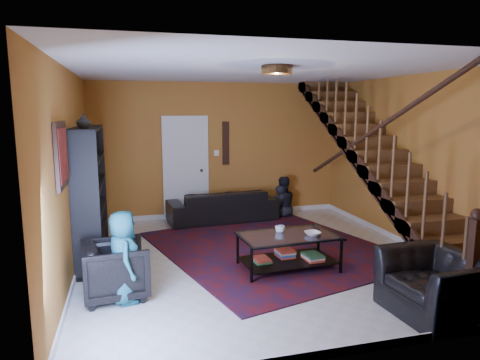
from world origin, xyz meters
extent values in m
plane|color=beige|center=(0.00, 0.00, 0.00)|extent=(5.50, 5.50, 0.00)
plane|color=#A17323|center=(0.00, 2.75, 1.40)|extent=(5.20, 0.00, 5.20)
plane|color=#A17323|center=(0.00, -2.75, 1.40)|extent=(5.20, 0.00, 5.20)
plane|color=#A17323|center=(-2.60, 0.00, 1.40)|extent=(0.00, 5.50, 5.50)
plane|color=#A17323|center=(2.60, 0.00, 1.40)|extent=(0.00, 5.50, 5.50)
plane|color=white|center=(0.00, 0.00, 2.80)|extent=(5.50, 5.50, 0.00)
cube|color=silver|center=(0.00, 2.74, 0.05)|extent=(5.20, 0.02, 0.10)
cube|color=silver|center=(-2.59, 0.00, 0.05)|extent=(0.02, 5.50, 0.10)
cube|color=#A17323|center=(2.12, 0.00, 1.32)|extent=(0.95, 4.92, 2.83)
cube|color=black|center=(1.67, 0.00, 1.40)|extent=(0.04, 5.02, 3.02)
cylinder|color=black|center=(1.70, 0.00, 1.85)|extent=(0.07, 4.20, 2.44)
cube|color=black|center=(1.70, -2.40, 0.55)|extent=(0.10, 0.10, 1.10)
cube|color=black|center=(-2.41, 0.60, 1.00)|extent=(0.35, 1.80, 2.00)
cube|color=black|center=(-2.41, 0.60, 0.40)|extent=(0.35, 1.72, 0.03)
cube|color=black|center=(-2.41, 0.60, 1.16)|extent=(0.35, 1.72, 0.03)
cube|color=silver|center=(-0.70, 2.73, 1.02)|extent=(0.82, 0.05, 2.05)
cube|color=maroon|center=(-2.57, -0.90, 1.75)|extent=(0.04, 0.74, 0.74)
cube|color=black|center=(0.15, 2.73, 1.55)|extent=(0.14, 0.03, 0.90)
cylinder|color=#3F2814|center=(0.00, -0.80, 2.74)|extent=(0.40, 0.40, 0.10)
cube|color=#450C0D|center=(0.36, 0.38, 0.01)|extent=(4.13, 4.46, 0.02)
imported|color=black|center=(-0.03, 2.30, 0.32)|extent=(2.24, 1.03, 0.64)
imported|color=black|center=(-2.05, -0.88, 0.34)|extent=(0.83, 0.81, 0.69)
imported|color=black|center=(1.38, -2.25, 0.34)|extent=(0.97, 1.10, 0.68)
imported|color=black|center=(1.22, 2.35, 0.11)|extent=(0.42, 0.29, 1.13)
imported|color=black|center=(1.29, 2.35, 0.20)|extent=(0.65, 0.52, 1.30)
imported|color=#1A5964|center=(-1.95, -1.06, 0.55)|extent=(0.43, 0.59, 1.11)
cube|color=black|center=(-0.35, -0.93, 0.25)|extent=(0.03, 0.03, 0.50)
cube|color=black|center=(0.93, -0.93, 0.25)|extent=(0.03, 0.03, 0.50)
cube|color=black|center=(-0.35, -0.21, 0.25)|extent=(0.03, 0.03, 0.50)
cube|color=black|center=(0.93, -0.21, 0.25)|extent=(0.03, 0.03, 0.50)
cube|color=black|center=(0.29, -0.57, 0.13)|extent=(1.33, 0.81, 0.02)
cube|color=silver|center=(0.29, -0.57, 0.50)|extent=(1.39, 0.88, 0.02)
imported|color=#999999|center=(0.23, -0.42, 0.56)|extent=(0.15, 0.15, 0.09)
imported|color=#999999|center=(0.20, -0.41, 0.56)|extent=(0.12, 0.12, 0.09)
imported|color=#999999|center=(0.60, -0.69, 0.54)|extent=(0.24, 0.24, 0.05)
imported|color=#999999|center=(-2.41, 0.10, 2.10)|extent=(0.18, 0.18, 0.19)
cylinder|color=red|center=(-2.10, -0.62, 0.09)|extent=(0.16, 0.16, 0.15)
camera|label=1|loc=(-1.86, -6.00, 2.25)|focal=32.00mm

